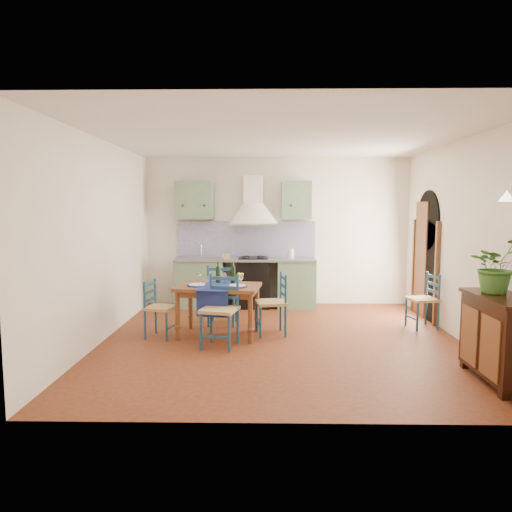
# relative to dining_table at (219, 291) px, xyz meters

# --- Properties ---
(floor) EXTENTS (5.00, 5.00, 0.00)m
(floor) POSITION_rel_dining_table_xyz_m (0.90, -0.21, -0.66)
(floor) COLOR #4E1F10
(floor) RESTS_ON ground
(back_wall) EXTENTS (5.00, 0.96, 2.80)m
(back_wall) POSITION_rel_dining_table_xyz_m (0.43, 2.09, 0.39)
(back_wall) COLOR white
(back_wall) RESTS_ON ground
(right_wall) EXTENTS (0.26, 5.00, 2.80)m
(right_wall) POSITION_rel_dining_table_xyz_m (3.40, 0.07, 0.68)
(right_wall) COLOR white
(right_wall) RESTS_ON ground
(left_wall) EXTENTS (0.04, 5.00, 2.80)m
(left_wall) POSITION_rel_dining_table_xyz_m (-1.60, -0.21, 0.74)
(left_wall) COLOR white
(left_wall) RESTS_ON ground
(ceiling) EXTENTS (5.00, 5.00, 0.01)m
(ceiling) POSITION_rel_dining_table_xyz_m (0.90, -0.21, 2.15)
(ceiling) COLOR silver
(ceiling) RESTS_ON back_wall
(dining_table) EXTENTS (1.25, 0.97, 1.06)m
(dining_table) POSITION_rel_dining_table_xyz_m (0.00, 0.00, 0.00)
(dining_table) COLOR brown
(dining_table) RESTS_ON ground
(chair_near) EXTENTS (0.54, 0.54, 0.96)m
(chair_near) POSITION_rel_dining_table_xyz_m (0.07, -0.50, -0.16)
(chair_near) COLOR navy
(chair_near) RESTS_ON ground
(chair_far) EXTENTS (0.48, 0.48, 0.98)m
(chair_far) POSITION_rel_dining_table_xyz_m (-0.01, 0.64, -0.15)
(chair_far) COLOR navy
(chair_far) RESTS_ON ground
(chair_left) EXTENTS (0.46, 0.46, 0.82)m
(chair_left) POSITION_rel_dining_table_xyz_m (-0.86, -0.07, -0.23)
(chair_left) COLOR navy
(chair_left) RESTS_ON ground
(chair_right) EXTENTS (0.48, 0.48, 0.90)m
(chair_right) POSITION_rel_dining_table_xyz_m (0.79, 0.09, -0.19)
(chair_right) COLOR navy
(chair_right) RESTS_ON ground
(chair_spare) EXTENTS (0.47, 0.47, 0.86)m
(chair_spare) POSITION_rel_dining_table_xyz_m (3.13, 0.51, -0.22)
(chair_spare) COLOR navy
(chair_spare) RESTS_ON ground
(sideboard) EXTENTS (0.50, 1.05, 0.94)m
(sideboard) POSITION_rel_dining_table_xyz_m (3.16, -1.73, -0.15)
(sideboard) COLOR black
(sideboard) RESTS_ON ground
(potted_plant) EXTENTS (0.68, 0.64, 0.60)m
(potted_plant) POSITION_rel_dining_table_xyz_m (3.16, -1.54, 0.57)
(potted_plant) COLOR #376D2A
(potted_plant) RESTS_ON sideboard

